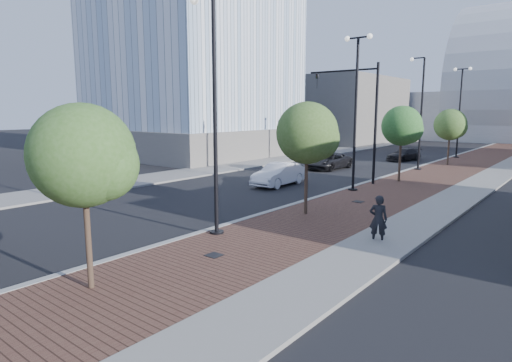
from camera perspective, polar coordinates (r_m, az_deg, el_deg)
The scene contains 22 objects.
sidewalk at distance 42.99m, azimuth 26.94°, elevation 1.83°, with size 7.00×140.00×0.12m, color #4C2D23.
concrete_strip at distance 42.53m, azimuth 30.49°, elevation 1.48°, with size 2.40×140.00×0.13m, color slate.
curb at distance 43.82m, azimuth 22.47°, elevation 2.27°, with size 0.30×140.00×0.14m, color gray.
west_sidewalk at distance 49.03m, azimuth 7.74°, elevation 3.56°, with size 4.00×140.00×0.12m, color slate.
white_sedan at distance 28.49m, azimuth 3.08°, elevation 0.90°, with size 1.58×4.54×1.50m, color white.
dark_car_mid at distance 37.08m, azimuth 9.69°, elevation 2.65°, with size 2.28×4.95×1.38m, color black.
dark_car_far at distance 45.18m, azimuth 19.10°, elevation 3.34°, with size 1.70×4.17×1.21m, color black.
pedestrian at distance 16.69m, azimuth 16.00°, elevation -4.91°, with size 0.67×0.44×1.83m, color black.
streetlight_1 at distance 16.60m, azimuth -5.76°, elevation 7.31°, with size 1.44×0.56×9.21m.
streetlight_2 at distance 26.47m, azimuth 13.14°, elevation 8.88°, with size 1.72×0.56×9.28m.
streetlight_3 at distance 37.68m, azimuth 20.98°, elevation 7.85°, with size 1.44×0.56×9.21m.
streetlight_4 at distance 49.20m, azimuth 25.50°, elevation 8.32°, with size 1.72×0.56×9.28m.
traffic_mast at distance 29.57m, azimuth 14.12°, elevation 9.18°, with size 5.09×0.20×8.00m.
tree_0 at distance 12.04m, azimuth -21.90°, elevation 3.11°, with size 2.74×2.74×5.14m.
tree_1 at distance 19.87m, azimuth 6.97°, elevation 6.34°, with size 2.86×2.86×5.34m.
tree_2 at distance 30.72m, azimuth 18.95°, elevation 6.96°, with size 2.70×2.70×5.28m.
tree_3 at distance 42.20m, azimuth 24.55°, elevation 6.84°, with size 2.79×2.79×5.11m.
tower_podium at distance 49.60m, azimuth -8.14°, elevation 5.28°, with size 19.00×19.00×3.00m, color slate.
convention_center at distance 87.99m, azimuth 29.89°, elevation 8.81°, with size 50.00×30.00×50.00m.
commercial_block_nw at distance 69.68m, azimuth 11.44°, elevation 9.21°, with size 14.00×20.00×10.00m, color #645F5A.
utility_cover_1 at distance 14.62m, azimuth -5.62°, elevation -9.81°, with size 0.50×0.50×0.02m, color black.
utility_cover_2 at distance 23.48m, azimuth 13.49°, elevation -2.69°, with size 0.50×0.50×0.02m, color black.
Camera 1 is at (12.10, -1.84, 4.91)m, focal length 29.99 mm.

